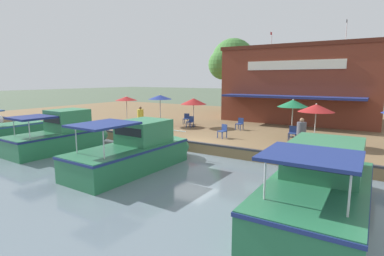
% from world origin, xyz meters
% --- Properties ---
extents(ground_plane, '(220.00, 220.00, 0.00)m').
position_xyz_m(ground_plane, '(0.00, 0.00, 0.00)').
color(ground_plane, '#4C5B47').
extents(quay_deck, '(22.00, 56.00, 0.60)m').
position_xyz_m(quay_deck, '(-11.00, 0.00, 0.30)').
color(quay_deck, brown).
rests_on(quay_deck, ground).
extents(quay_edge_fender, '(0.20, 50.40, 0.10)m').
position_xyz_m(quay_edge_fender, '(-0.10, 0.00, 0.65)').
color(quay_edge_fender, '#2D2D33').
rests_on(quay_edge_fender, quay_deck).
extents(waterfront_restaurant, '(9.70, 12.55, 8.38)m').
position_xyz_m(waterfront_restaurant, '(-13.82, 2.96, 3.79)').
color(waterfront_restaurant, brown).
rests_on(waterfront_restaurant, quay_deck).
extents(patio_umbrella_mid_patio_right, '(1.93, 1.93, 2.32)m').
position_xyz_m(patio_umbrella_mid_patio_right, '(-3.32, 5.97, 2.66)').
color(patio_umbrella_mid_patio_right, '#B7B7B7').
rests_on(patio_umbrella_mid_patio_right, quay_deck).
extents(patio_umbrella_mid_patio_left, '(1.91, 1.91, 2.41)m').
position_xyz_m(patio_umbrella_mid_patio_left, '(-4.93, 4.32, 2.74)').
color(patio_umbrella_mid_patio_left, '#B7B7B7').
rests_on(patio_umbrella_mid_patio_left, quay_deck).
extents(patio_umbrella_far_corner, '(1.77, 1.77, 2.27)m').
position_xyz_m(patio_umbrella_far_corner, '(-3.72, -8.75, 2.66)').
color(patio_umbrella_far_corner, '#B7B7B7').
rests_on(patio_umbrella_far_corner, quay_deck).
extents(patio_umbrella_near_quay_edge, '(1.89, 1.89, 2.44)m').
position_xyz_m(patio_umbrella_near_quay_edge, '(-4.54, -5.88, 2.82)').
color(patio_umbrella_near_quay_edge, '#B7B7B7').
rests_on(patio_umbrella_near_quay_edge, quay_deck).
extents(patio_umbrella_back_row, '(2.00, 2.00, 2.22)m').
position_xyz_m(patio_umbrella_back_row, '(-5.34, -3.25, 2.55)').
color(patio_umbrella_back_row, '#B7B7B7').
rests_on(patio_umbrella_back_row, quay_deck).
extents(cafe_chair_far_corner_seat, '(0.50, 0.50, 0.85)m').
position_xyz_m(cafe_chair_far_corner_seat, '(-5.85, 0.41, 1.08)').
color(cafe_chair_far_corner_seat, navy).
rests_on(cafe_chair_far_corner_seat, quay_deck).
extents(cafe_chair_under_first_umbrella, '(0.55, 0.55, 0.85)m').
position_xyz_m(cafe_chair_under_first_umbrella, '(-6.13, -4.44, 1.08)').
color(cafe_chair_under_first_umbrella, navy).
rests_on(cafe_chair_under_first_umbrella, quay_deck).
extents(cafe_chair_facing_river, '(0.55, 0.55, 0.85)m').
position_xyz_m(cafe_chair_facing_river, '(-2.44, 0.75, 1.08)').
color(cafe_chair_facing_river, navy).
rests_on(cafe_chair_facing_river, quay_deck).
extents(cafe_chair_beside_entrance, '(0.48, 0.48, 0.85)m').
position_xyz_m(cafe_chair_beside_entrance, '(-4.02, 4.61, 1.08)').
color(cafe_chair_beside_entrance, navy).
rests_on(cafe_chair_beside_entrance, quay_deck).
extents(cafe_chair_mid_patio, '(0.45, 0.45, 0.85)m').
position_xyz_m(cafe_chair_mid_patio, '(-4.82, -3.20, 1.08)').
color(cafe_chair_mid_patio, navy).
rests_on(cafe_chair_mid_patio, quay_deck).
extents(person_near_entrance, '(0.47, 0.47, 1.67)m').
position_xyz_m(person_near_entrance, '(-1.75, 5.60, 1.64)').
color(person_near_entrance, '#337547').
rests_on(person_near_entrance, quay_deck).
extents(person_at_quay_edge, '(0.46, 0.46, 1.63)m').
position_xyz_m(person_at_quay_edge, '(-2.48, -6.12, 1.61)').
color(person_at_quay_edge, gold).
rests_on(person_at_quay_edge, quay_deck).
extents(motorboat_fourth_along, '(5.87, 2.19, 2.11)m').
position_xyz_m(motorboat_fourth_along, '(3.15, -13.25, 0.64)').
color(motorboat_fourth_along, '#287047').
rests_on(motorboat_fourth_along, river_water).
extents(motorboat_nearest_quay, '(7.38, 2.77, 2.36)m').
position_xyz_m(motorboat_nearest_quay, '(4.36, 7.61, 0.93)').
color(motorboat_nearest_quay, '#287047').
rests_on(motorboat_nearest_quay, river_water).
extents(motorboat_mid_row, '(6.20, 2.48, 2.36)m').
position_xyz_m(motorboat_mid_row, '(3.39, -6.88, 0.92)').
color(motorboat_mid_row, '#287047').
rests_on(motorboat_mid_row, river_water).
extents(motorboat_far_downstream, '(6.97, 2.54, 2.35)m').
position_xyz_m(motorboat_far_downstream, '(3.73, -0.57, 0.88)').
color(motorboat_far_downstream, '#287047').
rests_on(motorboat_far_downstream, river_water).
extents(tree_upstream_bank, '(5.28, 5.03, 8.34)m').
position_xyz_m(tree_upstream_bank, '(-18.49, -6.38, 6.29)').
color(tree_upstream_bank, brown).
rests_on(tree_upstream_bank, quay_deck).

